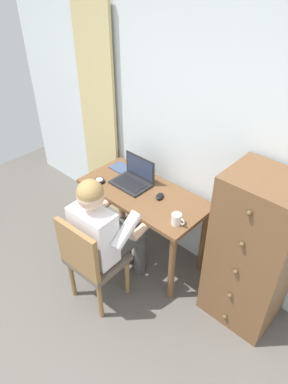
{
  "coord_description": "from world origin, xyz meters",
  "views": [
    {
      "loc": [
        1.41,
        0.08,
        2.52
      ],
      "look_at": [
        -0.15,
        1.75,
        0.85
      ],
      "focal_mm": 32.18,
      "sensor_mm": 36.0,
      "label": 1
    }
  ],
  "objects_px": {
    "laptop": "(134,178)",
    "coffee_mug": "(177,219)",
    "desk": "(143,203)",
    "computer_mouse": "(160,196)",
    "chair": "(91,259)",
    "notebook_pad": "(122,168)",
    "desk_clock": "(99,181)",
    "dresser": "(252,254)",
    "person_seated": "(106,230)"
  },
  "relations": [
    {
      "from": "coffee_mug",
      "to": "desk_clock",
      "type": "bearing_deg",
      "value": -178.12
    },
    {
      "from": "dresser",
      "to": "person_seated",
      "type": "relative_size",
      "value": 1.1
    },
    {
      "from": "person_seated",
      "to": "laptop",
      "type": "relative_size",
      "value": 3.51
    },
    {
      "from": "coffee_mug",
      "to": "dresser",
      "type": "bearing_deg",
      "value": 20.43
    },
    {
      "from": "chair",
      "to": "laptop",
      "type": "relative_size",
      "value": 2.58
    },
    {
      "from": "chair",
      "to": "desk_clock",
      "type": "relative_size",
      "value": 9.76
    },
    {
      "from": "computer_mouse",
      "to": "desk",
      "type": "bearing_deg",
      "value": 170.41
    },
    {
      "from": "dresser",
      "to": "laptop",
      "type": "distance_m",
      "value": 1.2
    },
    {
      "from": "coffee_mug",
      "to": "computer_mouse",
      "type": "bearing_deg",
      "value": 152.09
    },
    {
      "from": "desk",
      "to": "chair",
      "type": "distance_m",
      "value": 0.7
    },
    {
      "from": "desk",
      "to": "notebook_pad",
      "type": "xyz_separation_m",
      "value": [
        -0.41,
        0.13,
        0.13
      ]
    },
    {
      "from": "dresser",
      "to": "coffee_mug",
      "type": "bearing_deg",
      "value": -159.57
    },
    {
      "from": "computer_mouse",
      "to": "notebook_pad",
      "type": "bearing_deg",
      "value": 149.79
    },
    {
      "from": "notebook_pad",
      "to": "dresser",
      "type": "bearing_deg",
      "value": -2.33
    },
    {
      "from": "person_seated",
      "to": "laptop",
      "type": "xyz_separation_m",
      "value": [
        -0.22,
        0.54,
        0.13
      ]
    },
    {
      "from": "person_seated",
      "to": "coffee_mug",
      "type": "bearing_deg",
      "value": 41.01
    },
    {
      "from": "chair",
      "to": "coffee_mug",
      "type": "height_order",
      "value": "chair"
    },
    {
      "from": "computer_mouse",
      "to": "chair",
      "type": "bearing_deg",
      "value": -117.92
    },
    {
      "from": "laptop",
      "to": "computer_mouse",
      "type": "distance_m",
      "value": 0.32
    },
    {
      "from": "dresser",
      "to": "coffee_mug",
      "type": "distance_m",
      "value": 0.61
    },
    {
      "from": "dresser",
      "to": "chair",
      "type": "height_order",
      "value": "dresser"
    },
    {
      "from": "desk",
      "to": "chair",
      "type": "height_order",
      "value": "chair"
    },
    {
      "from": "computer_mouse",
      "to": "dresser",
      "type": "bearing_deg",
      "value": -17.67
    },
    {
      "from": "chair",
      "to": "laptop",
      "type": "distance_m",
      "value": 0.82
    },
    {
      "from": "dresser",
      "to": "person_seated",
      "type": "bearing_deg",
      "value": -149.61
    },
    {
      "from": "notebook_pad",
      "to": "coffee_mug",
      "type": "relative_size",
      "value": 1.75
    },
    {
      "from": "dresser",
      "to": "notebook_pad",
      "type": "bearing_deg",
      "value": 177.59
    },
    {
      "from": "desk_clock",
      "to": "coffee_mug",
      "type": "distance_m",
      "value": 0.87
    },
    {
      "from": "person_seated",
      "to": "desk_clock",
      "type": "xyz_separation_m",
      "value": [
        -0.45,
        0.34,
        0.09
      ]
    },
    {
      "from": "computer_mouse",
      "to": "desk_clock",
      "type": "distance_m",
      "value": 0.59
    },
    {
      "from": "computer_mouse",
      "to": "notebook_pad",
      "type": "height_order",
      "value": "computer_mouse"
    },
    {
      "from": "coffee_mug",
      "to": "person_seated",
      "type": "bearing_deg",
      "value": -138.99
    },
    {
      "from": "desk",
      "to": "person_seated",
      "type": "height_order",
      "value": "person_seated"
    },
    {
      "from": "notebook_pad",
      "to": "coffee_mug",
      "type": "bearing_deg",
      "value": -16.67
    },
    {
      "from": "desk",
      "to": "desk_clock",
      "type": "distance_m",
      "value": 0.45
    },
    {
      "from": "desk",
      "to": "computer_mouse",
      "type": "relative_size",
      "value": 11.66
    },
    {
      "from": "desk",
      "to": "laptop",
      "type": "distance_m",
      "value": 0.24
    },
    {
      "from": "laptop",
      "to": "coffee_mug",
      "type": "distance_m",
      "value": 0.66
    },
    {
      "from": "notebook_pad",
      "to": "coffee_mug",
      "type": "xyz_separation_m",
      "value": [
        0.89,
        -0.27,
        0.04
      ]
    },
    {
      "from": "dresser",
      "to": "chair",
      "type": "relative_size",
      "value": 1.5
    },
    {
      "from": "dresser",
      "to": "computer_mouse",
      "type": "relative_size",
      "value": 13.21
    },
    {
      "from": "person_seated",
      "to": "desk_clock",
      "type": "height_order",
      "value": "person_seated"
    },
    {
      "from": "desk",
      "to": "computer_mouse",
      "type": "height_order",
      "value": "computer_mouse"
    },
    {
      "from": "desk",
      "to": "dresser",
      "type": "bearing_deg",
      "value": 3.89
    },
    {
      "from": "laptop",
      "to": "coffee_mug",
      "type": "height_order",
      "value": "laptop"
    },
    {
      "from": "desk",
      "to": "coffee_mug",
      "type": "bearing_deg",
      "value": -15.95
    },
    {
      "from": "desk",
      "to": "dresser",
      "type": "xyz_separation_m",
      "value": [
        1.03,
        0.07,
        0.03
      ]
    },
    {
      "from": "desk",
      "to": "person_seated",
      "type": "bearing_deg",
      "value": -83.38
    },
    {
      "from": "desk_clock",
      "to": "person_seated",
      "type": "bearing_deg",
      "value": -36.69
    },
    {
      "from": "laptop",
      "to": "chair",
      "type": "bearing_deg",
      "value": -72.89
    }
  ]
}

